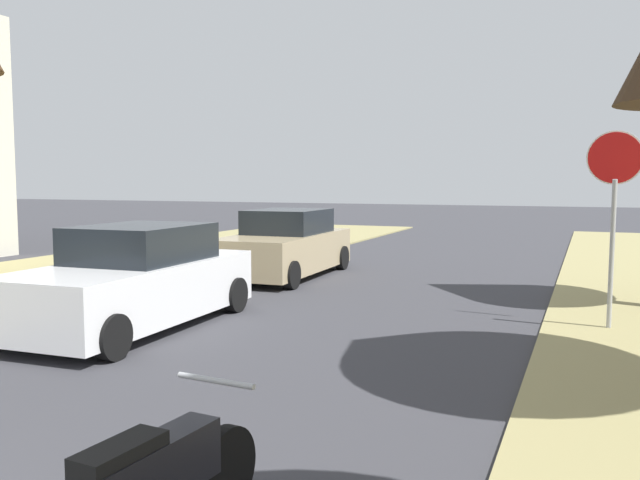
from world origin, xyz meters
name	(u,v)px	position (x,y,z in m)	size (l,w,h in m)	color
stop_sign_far	(614,186)	(4.55, 9.91, 2.18)	(0.81, 0.48, 2.96)	#9EA0A5
parked_sedan_white	(135,281)	(-2.21, 7.41, 0.72)	(2.06, 4.45, 1.57)	white
parked_sedan_tan	(285,246)	(-2.42, 13.25, 0.72)	(2.06, 4.45, 1.57)	tan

